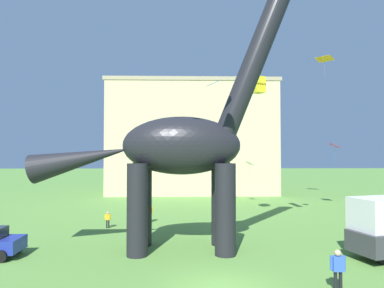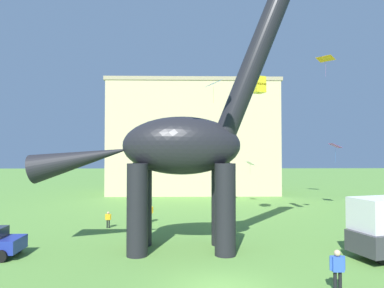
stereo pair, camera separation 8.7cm
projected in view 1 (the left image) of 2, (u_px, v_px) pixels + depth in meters
dinosaur_sculpture at (180, 146)px, 19.97m from camera, size 15.91×3.37×16.63m
person_watching_child at (108, 218)px, 25.68m from camera, size 0.45×0.20×1.22m
person_photographer at (149, 211)px, 27.71m from camera, size 0.56×0.25×1.49m
person_strolling_adult at (338, 266)px, 13.75m from camera, size 0.63×0.28×1.69m
kite_high_right at (258, 85)px, 26.98m from camera, size 1.15×1.15×1.26m
kite_high_left at (213, 84)px, 32.72m from camera, size 1.59×1.92×2.16m
kite_mid_center at (325, 59)px, 39.25m from camera, size 2.18×2.21×2.22m
kite_near_low at (249, 163)px, 38.34m from camera, size 1.02×1.30×1.55m
kite_far_left at (334, 146)px, 35.75m from camera, size 1.21×1.62×1.98m
background_building_block at (192, 138)px, 48.98m from camera, size 23.50×8.65×15.71m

